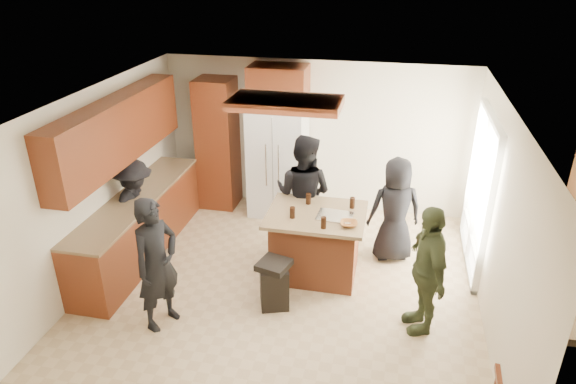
% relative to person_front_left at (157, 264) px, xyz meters
% --- Properties ---
extents(person_front_left, '(0.64, 0.72, 1.63)m').
position_rel_person_front_left_xyz_m(person_front_left, '(0.00, 0.00, 0.00)').
color(person_front_left, black).
rests_on(person_front_left, ground).
extents(person_behind_left, '(0.95, 0.71, 1.76)m').
position_rel_person_front_left_xyz_m(person_behind_left, '(1.31, 2.03, 0.07)').
color(person_behind_left, black).
rests_on(person_behind_left, ground).
extents(person_behind_right, '(0.85, 0.66, 1.53)m').
position_rel_person_front_left_xyz_m(person_behind_right, '(2.61, 2.03, -0.05)').
color(person_behind_right, black).
rests_on(person_behind_right, ground).
extents(person_side_right, '(0.72, 1.02, 1.59)m').
position_rel_person_front_left_xyz_m(person_side_right, '(2.99, 0.56, -0.02)').
color(person_side_right, '#394226').
rests_on(person_side_right, ground).
extents(person_counter, '(0.53, 0.98, 1.46)m').
position_rel_person_front_left_xyz_m(person_counter, '(-0.96, 1.38, -0.09)').
color(person_counter, black).
rests_on(person_counter, ground).
extents(left_cabinetry, '(0.64, 3.00, 2.30)m').
position_rel_person_front_left_xyz_m(left_cabinetry, '(-1.00, 1.38, 0.14)').
color(left_cabinetry, maroon).
rests_on(left_cabinetry, ground).
extents(back_wall_units, '(1.80, 0.60, 2.45)m').
position_rel_person_front_left_xyz_m(back_wall_units, '(-0.09, 3.18, 0.56)').
color(back_wall_units, maroon).
rests_on(back_wall_units, ground).
extents(refrigerator, '(0.90, 0.76, 1.80)m').
position_rel_person_front_left_xyz_m(refrigerator, '(0.69, 3.10, 0.08)').
color(refrigerator, white).
rests_on(refrigerator, ground).
extents(kitchen_island, '(1.28, 1.03, 0.93)m').
position_rel_person_front_left_xyz_m(kitchen_island, '(1.60, 1.39, -0.34)').
color(kitchen_island, brown).
rests_on(kitchen_island, ground).
extents(island_items, '(0.88, 0.69, 0.15)m').
position_rel_person_front_left_xyz_m(island_items, '(1.84, 1.30, 0.15)').
color(island_items, silver).
rests_on(island_items, kitchen_island).
extents(trash_bin, '(0.44, 0.44, 0.63)m').
position_rel_person_front_left_xyz_m(trash_bin, '(1.22, 0.59, -0.50)').
color(trash_bin, black).
rests_on(trash_bin, ground).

